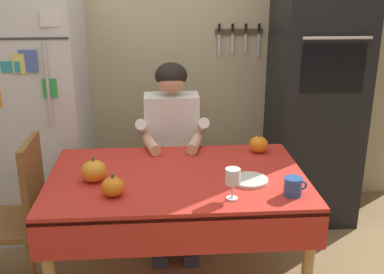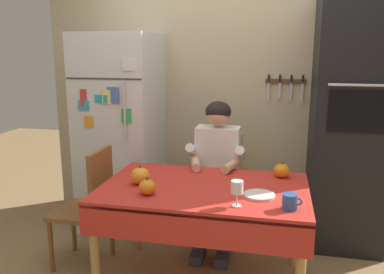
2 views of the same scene
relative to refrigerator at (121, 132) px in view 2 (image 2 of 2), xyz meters
name	(u,v)px [view 2 (image 2 of 2)]	position (x,y,z in m)	size (l,w,h in m)	color
back_wall_assembly	(234,88)	(1.00, 0.39, 0.40)	(3.70, 0.13, 2.60)	#BCAD89
refrigerator	(121,132)	(0.00, 0.00, 0.00)	(0.68, 0.71, 1.80)	silver
wall_oven	(349,124)	(2.00, 0.04, 0.15)	(0.60, 0.64, 2.10)	black
dining_table	(203,199)	(0.95, -0.88, -0.24)	(1.40, 0.90, 0.74)	tan
chair_behind_person	(219,182)	(0.94, -0.09, -0.39)	(0.40, 0.40, 0.93)	tan
seated_person	(216,163)	(0.94, -0.28, -0.16)	(0.47, 0.55, 1.25)	#38384C
chair_left_side	(90,203)	(0.05, -0.78, -0.39)	(0.40, 0.40, 0.93)	brown
coffee_mug	(290,202)	(1.51, -1.15, -0.11)	(0.12, 0.09, 0.09)	#2D569E
wine_glass	(237,188)	(1.21, -1.17, -0.05)	(0.07, 0.07, 0.16)	white
pumpkin_large	(140,176)	(0.51, -0.91, -0.10)	(0.13, 0.13, 0.14)	orange
pumpkin_medium	(282,171)	(1.47, -0.55, -0.11)	(0.12, 0.12, 0.12)	orange
pumpkin_small	(147,187)	(0.62, -1.09, -0.11)	(0.11, 0.11, 0.12)	orange
serving_tray	(259,195)	(1.33, -0.97, -0.15)	(0.20, 0.20, 0.02)	silver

